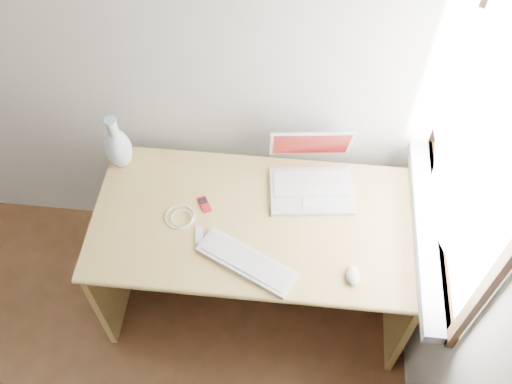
# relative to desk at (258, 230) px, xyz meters

# --- Properties ---
(back_wall) EXTENTS (3.50, 0.04, 2.60)m
(back_wall) POSITION_rel_desk_xyz_m (-0.98, 0.36, 0.77)
(back_wall) COLOR silver
(back_wall) RESTS_ON floor
(window) EXTENTS (0.11, 0.99, 1.10)m
(window) POSITION_rel_desk_xyz_m (0.73, -0.09, 0.75)
(window) COLOR white
(window) RESTS_ON right_wall
(desk) EXTENTS (1.39, 0.70, 0.74)m
(desk) POSITION_rel_desk_xyz_m (0.00, 0.00, 0.00)
(desk) COLOR tan
(desk) RESTS_ON floor
(laptop) EXTENTS (0.39, 0.34, 0.25)m
(laptop) POSITION_rel_desk_xyz_m (0.23, 0.14, 0.27)
(laptop) COLOR silver
(laptop) RESTS_ON desk
(external_keyboard) EXTENTS (0.43, 0.29, 0.02)m
(external_keyboard) POSITION_rel_desk_xyz_m (-0.02, -0.29, 0.22)
(external_keyboard) COLOR white
(external_keyboard) RESTS_ON desk
(mouse) EXTENTS (0.07, 0.10, 0.03)m
(mouse) POSITION_rel_desk_xyz_m (0.41, -0.32, 0.23)
(mouse) COLOR silver
(mouse) RESTS_ON desk
(ipod) EXTENTS (0.07, 0.09, 0.01)m
(ipod) POSITION_rel_desk_xyz_m (-0.23, -0.03, 0.22)
(ipod) COLOR #A40B1B
(ipod) RESTS_ON desk
(cable_coil) EXTENTS (0.15, 0.15, 0.01)m
(cable_coil) POSITION_rel_desk_xyz_m (-0.32, -0.10, 0.22)
(cable_coil) COLOR white
(cable_coil) RESTS_ON desk
(remote) EXTENTS (0.04, 0.09, 0.01)m
(remote) POSITION_rel_desk_xyz_m (-0.23, -0.18, 0.22)
(remote) COLOR white
(remote) RESTS_ON desk
(vase) EXTENTS (0.12, 0.12, 0.30)m
(vase) POSITION_rel_desk_xyz_m (-0.63, 0.16, 0.33)
(vase) COLOR silver
(vase) RESTS_ON desk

